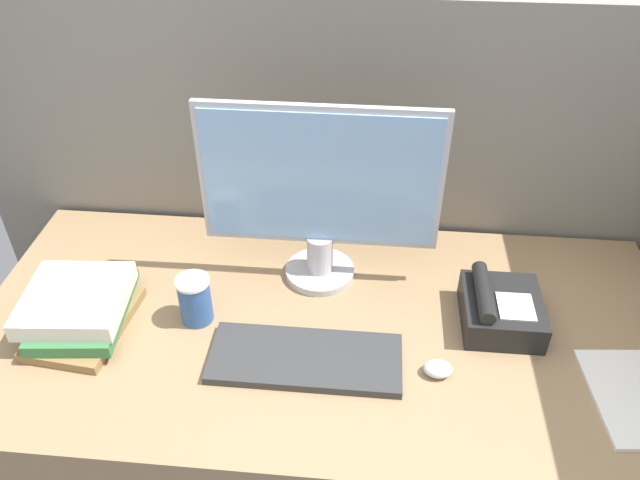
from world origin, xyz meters
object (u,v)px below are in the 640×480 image
monitor (320,195)px  coffee_cup (195,299)px  keyboard (305,359)px  mouse (438,369)px  book_stack (80,308)px  desk_telephone (500,309)px

monitor → coffee_cup: (-0.27, -0.19, -0.18)m
keyboard → mouse: (0.29, -0.01, 0.01)m
monitor → book_stack: 0.61m
monitor → keyboard: bearing=-90.7°
book_stack → monitor: bearing=23.6°
keyboard → coffee_cup: (-0.27, 0.11, 0.05)m
monitor → book_stack: size_ratio=1.87×
mouse → desk_telephone: 0.23m
keyboard → mouse: 0.29m
book_stack → desk_telephone: size_ratio=1.53×
coffee_cup → book_stack: coffee_cup is taller
keyboard → book_stack: (-0.53, 0.07, 0.04)m
book_stack → desk_telephone: bearing=5.8°
keyboard → desk_telephone: desk_telephone is taller
coffee_cup → keyboard: bearing=-22.4°
keyboard → coffee_cup: coffee_cup is taller
mouse → desk_telephone: bearing=49.1°
monitor → mouse: monitor is taller
book_stack → keyboard: bearing=-7.3°
monitor → keyboard: 0.38m
monitor → coffee_cup: 0.38m
mouse → coffee_cup: size_ratio=0.52×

